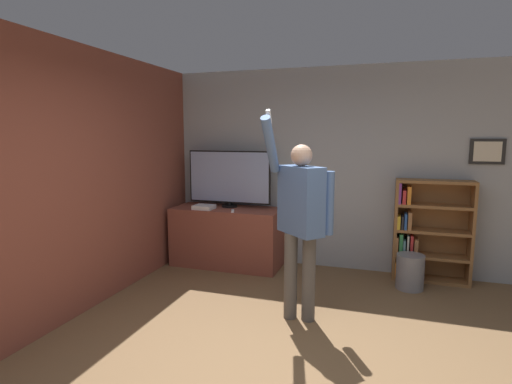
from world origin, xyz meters
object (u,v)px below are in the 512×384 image
at_px(bookshelf, 425,232).
at_px(television, 229,178).
at_px(waste_bin, 410,272).
at_px(game_console, 204,207).
at_px(person, 300,214).

bearing_deg(bookshelf, television, -177.32).
distance_m(television, waste_bin, 2.60).
relative_size(game_console, waste_bin, 0.64).
bearing_deg(bookshelf, person, -128.93).
bearing_deg(game_console, television, 44.22).
relative_size(television, person, 0.58).
height_order(bookshelf, person, person).
distance_m(person, waste_bin, 1.82).
bearing_deg(game_console, waste_bin, 0.24).
height_order(game_console, bookshelf, bookshelf).
distance_m(television, person, 1.94).
bearing_deg(waste_bin, television, 174.00).
relative_size(game_console, bookshelf, 0.21).
xyz_separation_m(television, bookshelf, (2.56, 0.12, -0.60)).
relative_size(person, waste_bin, 4.93).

